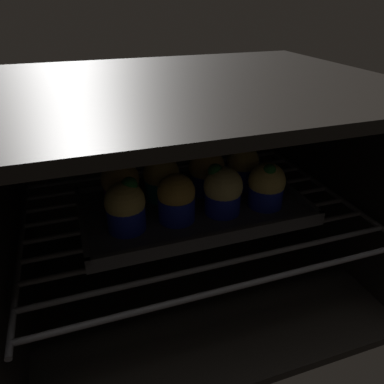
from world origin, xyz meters
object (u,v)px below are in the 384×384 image
Objects in this scene: muffin_row1_col0 at (121,184)px; muffin_row1_col2 at (207,171)px; baking_tray at (192,207)px; muffin_row0_col1 at (176,198)px; muffin_row0_col0 at (126,207)px; muffin_row0_col2 at (223,191)px; muffin_row1_col1 at (161,178)px; muffin_row1_col3 at (242,167)px; muffin_row0_col3 at (266,186)px.

muffin_row1_col0 is 14.91cm from muffin_row1_col2.
muffin_row0_col1 is (-3.76, -3.54, 4.25)cm from baking_tray.
baking_tray is 4.41× the size of muffin_row0_col0.
muffin_row1_col0 is at bearing 134.34° from muffin_row0_col1.
muffin_row0_col2 reaches higher than baking_tray.
muffin_row1_col0 is 6.91cm from muffin_row1_col1.
muffin_row0_col0 is 15.31cm from muffin_row0_col2.
baking_tray is 4.66× the size of muffin_row1_col3.
muffin_row1_col0 is (-11.00, 3.88, 4.36)cm from baking_tray.
muffin_row0_col0 reaches higher than muffin_row0_col1.
muffin_row0_col3 and muffin_row1_col0 have the same top height.
muffin_row1_col2 is at bearing -3.92° from muffin_row1_col1.
muffin_row1_col0 is 0.91× the size of muffin_row1_col2.
muffin_row1_col0 is at bearing 160.60° from baking_tray.
muffin_row1_col1 is 1.00× the size of muffin_row1_col3.
muffin_row0_col2 reaches higher than muffin_row0_col1.
muffin_row1_col0 reaches higher than muffin_row0_col1.
muffin_row0_col2 is at bearing -27.31° from muffin_row1_col0.
muffin_row0_col0 reaches higher than baking_tray.
muffin_row1_col1 is at bearing 176.08° from muffin_row1_col2.
muffin_row0_col3 is at bearing -19.54° from muffin_row1_col0.
muffin_row0_col3 is 1.00× the size of muffin_row1_col1.
muffin_row0_col1 is at bearing -87.48° from muffin_row1_col1.
muffin_row0_col2 reaches higher than muffin_row1_col3.
muffin_row1_col3 is at bearing 94.29° from muffin_row0_col3.
muffin_row0_col3 is at bearing -1.24° from muffin_row0_col0.
muffin_row1_col1 is at bearing 46.10° from muffin_row0_col0.
muffin_row0_col0 reaches higher than muffin_row1_col0.
muffin_row0_col0 is at bearing -162.00° from muffin_row1_col3.
muffin_row0_col3 and muffin_row1_col3 have the same top height.
muffin_row1_col2 is (15.40, 7.15, 0.25)cm from muffin_row0_col0.
muffin_row1_col0 is 1.00× the size of muffin_row1_col3.
muffin_row1_col3 is (22.35, 7.26, 0.01)cm from muffin_row0_col0.
muffin_row0_col2 is 7.63cm from muffin_row0_col3.
muffin_row1_col2 reaches higher than muffin_row0_col3.
muffin_row0_col1 is 15.20cm from muffin_row0_col3.
muffin_row0_col0 is at bearing -133.90° from muffin_row1_col1.
muffin_row0_col2 is at bearing 177.64° from muffin_row0_col3.
muffin_row1_col3 is at bearing 0.90° from muffin_row1_col2.
muffin_row0_col0 is at bearing -179.63° from muffin_row0_col1.
baking_tray is 4.66× the size of muffin_row0_col3.
muffin_row1_col0 is at bearing -178.06° from muffin_row1_col1.
muffin_row1_col0 is at bearing 152.69° from muffin_row0_col2.
baking_tray is at bearing 43.31° from muffin_row0_col1.
baking_tray is 4.76× the size of muffin_row0_col1.
muffin_row1_col0 is 21.85cm from muffin_row1_col3.
baking_tray is at bearing -137.61° from muffin_row1_col2.
muffin_row0_col0 is 23.50cm from muffin_row1_col3.
muffin_row1_col3 is at bearing 26.28° from muffin_row0_col1.
muffin_row0_col1 is 0.93× the size of muffin_row0_col2.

